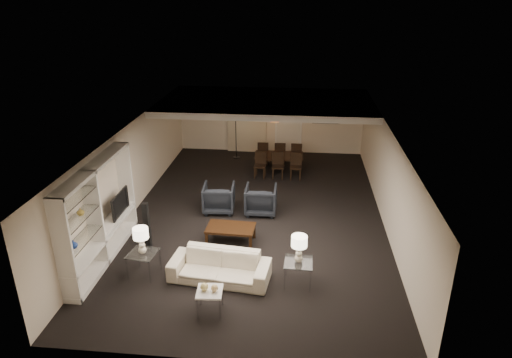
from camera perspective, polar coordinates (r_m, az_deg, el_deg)
The scene contains 35 objects.
floor at distance 12.91m, azimuth 0.00°, elevation -4.51°, with size 11.00×11.00×0.00m, color black.
ceiling at distance 11.97m, azimuth 0.00°, elevation 6.19°, with size 7.00×11.00×0.02m, color silver.
wall_back at distance 17.59m, azimuth 1.81°, elevation 7.36°, with size 7.00×0.02×2.50m, color beige.
wall_front at distance 7.62m, azimuth -4.29°, elevation -15.02°, with size 7.00×0.02×2.50m, color beige.
wall_left at distance 13.18m, azimuth -15.32°, elevation 1.19°, with size 0.02×11.00×2.50m, color beige.
wall_right at distance 12.55m, azimuth 16.10°, elevation 0.01°, with size 0.02×11.00×2.50m, color beige.
ceiling_soffit at distance 15.37m, azimuth 1.33°, elevation 9.53°, with size 7.00×4.00×0.20m, color silver.
curtains at distance 17.60m, azimuth -1.16°, elevation 7.21°, with size 1.50×0.12×2.40m, color beige.
door at distance 17.58m, azimuth 4.09°, elevation 6.63°, with size 0.90×0.05×2.10m, color silver.
painting at distance 17.46m, azimuth 8.77°, elevation 8.01°, with size 0.95×0.04×0.65m, color #142D38.
media_unit at distance 10.96m, azimuth -18.98°, elevation -4.20°, with size 0.38×3.40×2.35m, color white, non-canonical shape.
pendant_light at distance 15.47m, azimuth 2.43°, elevation 7.76°, with size 0.52×0.52×0.24m, color #D8591E.
sofa at distance 10.12m, azimuth -4.56°, elevation -10.87°, with size 2.17×0.85×0.63m, color beige.
coffee_table at distance 11.52m, azimuth -3.16°, elevation -6.93°, with size 1.19×0.70×0.43m, color black, non-canonical shape.
armchair_left at distance 13.01m, azimuth -4.66°, elevation -2.37°, with size 0.86×0.89×0.81m, color black.
armchair_right at distance 12.86m, azimuth 0.61°, elevation -2.60°, with size 0.86×0.89×0.81m, color black.
side_table_left at distance 10.55m, azimuth -13.83°, elevation -10.26°, with size 0.60×0.60×0.56m, color silver, non-canonical shape.
side_table_right at distance 10.01m, azimuth 5.27°, elevation -11.58°, with size 0.60×0.60×0.56m, color white, non-canonical shape.
table_lamp_left at distance 10.25m, azimuth -14.14°, elevation -7.50°, with size 0.34×0.34×0.62m, color beige, non-canonical shape.
table_lamp_right at distance 9.70m, azimuth 5.39°, elevation -8.72°, with size 0.34×0.34×0.62m, color beige, non-canonical shape.
marble_table at distance 9.29m, azimuth -5.76°, elevation -14.95°, with size 0.50×0.50×0.50m, color white, non-canonical shape.
gold_gourd_a at distance 9.11m, azimuth -6.48°, elevation -13.26°, with size 0.16×0.16×0.16m, color #DECA75.
gold_gourd_b at distance 9.08m, azimuth -5.21°, elevation -13.41°, with size 0.14×0.14×0.14m, color #E1BC77.
television at distance 11.73m, azimuth -17.06°, elevation -2.93°, with size 0.13×0.97×0.56m, color black.
vase_blue at distance 9.97m, azimuth -21.86°, elevation -7.58°, with size 0.17×0.17×0.18m, color #234299.
vase_amber at distance 10.12m, azimuth -21.09°, elevation -3.84°, with size 0.15×0.15×0.16m, color gold.
floor_speaker at distance 11.41m, azimuth -13.49°, elevation -5.67°, with size 0.13×0.13×1.20m, color black.
dining_table at distance 15.88m, azimuth 2.86°, elevation 1.99°, with size 1.66×0.93×0.58m, color black.
chair_nl at distance 15.26m, azimuth 0.49°, elevation 1.71°, with size 0.40×0.40×0.87m, color black, non-canonical shape.
chair_nm at distance 15.22m, azimuth 2.74°, elevation 1.63°, with size 0.40×0.40×0.87m, color black, non-canonical shape.
chair_nr at distance 15.21m, azimuth 5.00°, elevation 1.54°, with size 0.40×0.40×0.87m, color black, non-canonical shape.
chair_fl at distance 16.48m, azimuth 0.91°, elevation 3.32°, with size 0.40×0.40×0.87m, color black, non-canonical shape.
chair_fm at distance 16.44m, azimuth 3.00°, elevation 3.25°, with size 0.40×0.40×0.87m, color black, non-canonical shape.
chair_fr at distance 16.43m, azimuth 5.09°, elevation 3.17°, with size 0.40×0.40×0.87m, color black, non-canonical shape.
floor_lamp at distance 16.98m, azimuth -2.53°, elevation 5.58°, with size 0.26×0.26×1.82m, color black, non-canonical shape.
Camera 1 is at (1.15, -11.42, 5.90)m, focal length 32.00 mm.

